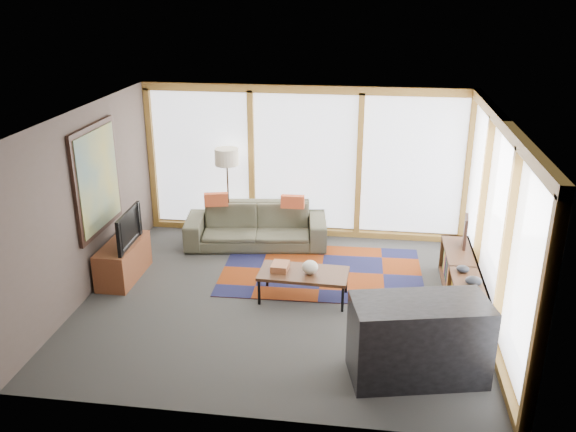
# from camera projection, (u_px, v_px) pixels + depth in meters

# --- Properties ---
(ground) EXTENTS (5.50, 5.50, 0.00)m
(ground) POSITION_uv_depth(u_px,v_px,m) (284.00, 300.00, 8.50)
(ground) COLOR #2D2D2B
(ground) RESTS_ON ground
(room_envelope) EXTENTS (5.52, 5.02, 2.62)m
(room_envelope) POSITION_uv_depth(u_px,v_px,m) (325.00, 184.00, 8.41)
(room_envelope) COLOR #493D36
(room_envelope) RESTS_ON ground
(rug) EXTENTS (3.08, 2.03, 0.01)m
(rug) POSITION_uv_depth(u_px,v_px,m) (322.00, 271.00, 9.32)
(rug) COLOR maroon
(rug) RESTS_ON ground
(sofa) EXTENTS (2.43, 1.21, 0.68)m
(sofa) POSITION_uv_depth(u_px,v_px,m) (256.00, 226.00, 10.19)
(sofa) COLOR #3C3B2D
(sofa) RESTS_ON ground
(pillow_left) EXTENTS (0.41, 0.21, 0.22)m
(pillow_left) POSITION_uv_depth(u_px,v_px,m) (216.00, 199.00, 10.07)
(pillow_left) COLOR #BA4925
(pillow_left) RESTS_ON sofa
(pillow_right) EXTENTS (0.39, 0.12, 0.21)m
(pillow_right) POSITION_uv_depth(u_px,v_px,m) (293.00, 202.00, 9.98)
(pillow_right) COLOR #BA4925
(pillow_right) RESTS_ON sofa
(floor_lamp) EXTENTS (0.40, 0.40, 1.59)m
(floor_lamp) POSITION_uv_depth(u_px,v_px,m) (228.00, 194.00, 10.29)
(floor_lamp) COLOR #30241A
(floor_lamp) RESTS_ON ground
(coffee_table) EXTENTS (1.25, 0.66, 0.41)m
(coffee_table) POSITION_uv_depth(u_px,v_px,m) (303.00, 285.00, 8.46)
(coffee_table) COLOR #341F14
(coffee_table) RESTS_ON ground
(book_stack) EXTENTS (0.24, 0.29, 0.09)m
(book_stack) POSITION_uv_depth(u_px,v_px,m) (280.00, 267.00, 8.45)
(book_stack) COLOR brown
(book_stack) RESTS_ON coffee_table
(vase) EXTENTS (0.26, 0.26, 0.19)m
(vase) POSITION_uv_depth(u_px,v_px,m) (310.00, 267.00, 8.32)
(vase) COLOR beige
(vase) RESTS_ON coffee_table
(bookshelf) EXTENTS (0.40, 2.21, 0.55)m
(bookshelf) POSITION_uv_depth(u_px,v_px,m) (462.00, 285.00, 8.32)
(bookshelf) COLOR #341F14
(bookshelf) RESTS_ON ground
(bowl_a) EXTENTS (0.23, 0.23, 0.11)m
(bowl_a) POSITION_uv_depth(u_px,v_px,m) (474.00, 281.00, 7.71)
(bowl_a) COLOR black
(bowl_a) RESTS_ON bookshelf
(bowl_b) EXTENTS (0.20, 0.20, 0.09)m
(bowl_b) POSITION_uv_depth(u_px,v_px,m) (463.00, 269.00, 8.06)
(bowl_b) COLOR black
(bowl_b) RESTS_ON bookshelf
(shelf_picture) EXTENTS (0.09, 0.35, 0.45)m
(shelf_picture) POSITION_uv_depth(u_px,v_px,m) (465.00, 232.00, 8.79)
(shelf_picture) COLOR black
(shelf_picture) RESTS_ON bookshelf
(tv_console) EXTENTS (0.46, 1.11, 0.55)m
(tv_console) POSITION_uv_depth(u_px,v_px,m) (123.00, 261.00, 9.05)
(tv_console) COLOR brown
(tv_console) RESTS_ON ground
(television) EXTENTS (0.15, 0.92, 0.53)m
(television) POSITION_uv_depth(u_px,v_px,m) (123.00, 228.00, 8.82)
(television) COLOR black
(television) RESTS_ON tv_console
(bar_counter) EXTENTS (1.60, 1.00, 0.94)m
(bar_counter) POSITION_uv_depth(u_px,v_px,m) (419.00, 340.00, 6.69)
(bar_counter) COLOR black
(bar_counter) RESTS_ON ground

